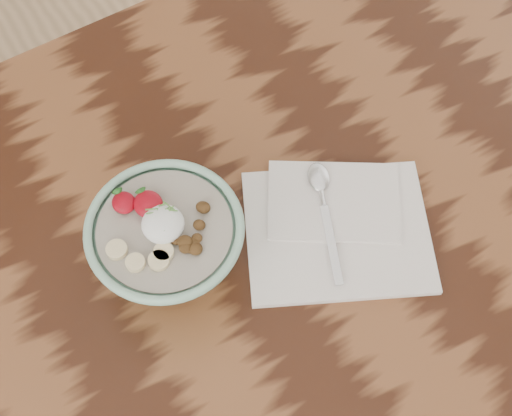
% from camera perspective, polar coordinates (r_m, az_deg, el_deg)
% --- Properties ---
extents(table, '(1.60, 0.90, 0.75)m').
position_cam_1_polar(table, '(0.99, -1.31, -5.93)').
color(table, '#35190D').
rests_on(table, ground).
extents(breakfast_bowl, '(0.18, 0.18, 0.12)m').
position_cam_1_polar(breakfast_bowl, '(0.85, -7.09, -2.78)').
color(breakfast_bowl, '#8FC1A6').
rests_on(breakfast_bowl, table).
extents(napkin, '(0.29, 0.27, 0.01)m').
position_cam_1_polar(napkin, '(0.93, 6.47, -1.35)').
color(napkin, white).
rests_on(napkin, table).
extents(spoon, '(0.09, 0.17, 0.01)m').
position_cam_1_polar(spoon, '(0.93, 5.27, 1.17)').
color(spoon, silver).
rests_on(spoon, napkin).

